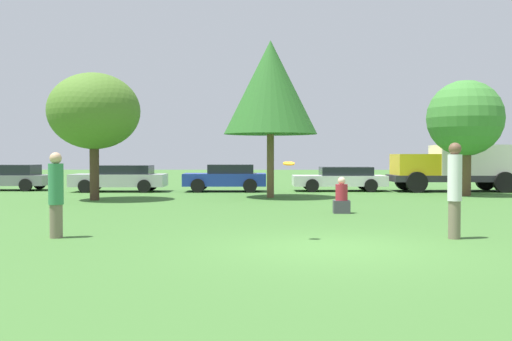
% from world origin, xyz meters
% --- Properties ---
extents(ground_plane, '(120.00, 120.00, 0.00)m').
position_xyz_m(ground_plane, '(0.00, 0.00, 0.00)').
color(ground_plane, '#3D6B2D').
extents(person_thrower, '(0.30, 0.30, 1.76)m').
position_xyz_m(person_thrower, '(-5.52, 1.24, 0.91)').
color(person_thrower, '#726651').
rests_on(person_thrower, ground).
extents(person_catcher, '(0.29, 0.29, 1.96)m').
position_xyz_m(person_catcher, '(2.63, 1.27, 1.03)').
color(person_catcher, '#726651').
rests_on(person_catcher, ground).
extents(frisbee, '(0.24, 0.24, 0.08)m').
position_xyz_m(frisbee, '(-0.75, 1.00, 1.54)').
color(frisbee, orange).
extents(bystander_sitting, '(0.48, 0.40, 1.07)m').
position_xyz_m(bystander_sitting, '(1.00, 6.55, 0.43)').
color(bystander_sitting, '#3F3F47').
rests_on(bystander_sitting, ground).
extents(tree_0, '(3.47, 3.47, 4.83)m').
position_xyz_m(tree_0, '(-7.76, 11.43, 3.37)').
color(tree_0, '#473323').
rests_on(tree_0, ground).
extents(tree_1, '(3.77, 3.77, 6.33)m').
position_xyz_m(tree_1, '(-1.07, 12.97, 4.43)').
color(tree_1, brown).
rests_on(tree_1, ground).
extents(tree_2, '(3.19, 3.19, 4.87)m').
position_xyz_m(tree_2, '(7.14, 14.22, 3.24)').
color(tree_2, brown).
rests_on(tree_2, ground).
extents(parked_car_grey, '(4.11, 2.05, 1.25)m').
position_xyz_m(parked_car_grey, '(-13.85, 17.72, 0.65)').
color(parked_car_grey, slate).
rests_on(parked_car_grey, ground).
extents(parked_car_silver, '(4.40, 2.07, 1.24)m').
position_xyz_m(parked_car_silver, '(-8.11, 16.79, 0.65)').
color(parked_car_silver, '#B2B2B7').
rests_on(parked_car_silver, ground).
extents(parked_car_blue, '(3.90, 2.09, 1.28)m').
position_xyz_m(parked_car_blue, '(-3.13, 17.00, 0.67)').
color(parked_car_blue, '#1E389E').
rests_on(parked_car_blue, ground).
extents(parked_car_white, '(4.43, 2.14, 1.16)m').
position_xyz_m(parked_car_white, '(2.31, 17.46, 0.62)').
color(parked_car_white, silver).
rests_on(parked_car_white, ground).
extents(delivery_truck_yellow, '(6.44, 2.57, 2.20)m').
position_xyz_m(delivery_truck_yellow, '(7.95, 17.32, 1.24)').
color(delivery_truck_yellow, '#2D2D33').
rests_on(delivery_truck_yellow, ground).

